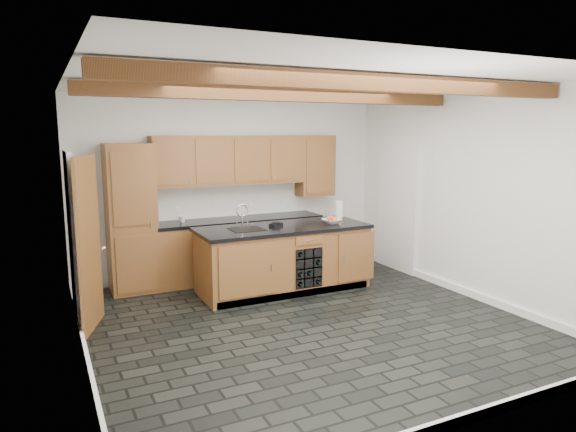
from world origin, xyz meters
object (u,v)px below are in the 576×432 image
at_px(fruit_bowl, 332,221).
at_px(paper_towel, 339,209).
at_px(kitchen_scale, 276,224).
at_px(island, 284,258).

height_order(fruit_bowl, paper_towel, paper_towel).
bearing_deg(kitchen_scale, fruit_bowl, -35.56).
relative_size(island, fruit_bowl, 9.01).
height_order(island, paper_towel, paper_towel).
xyz_separation_m(kitchen_scale, fruit_bowl, (0.83, -0.17, 0.01)).
relative_size(island, kitchen_scale, 11.37).
height_order(island, fruit_bowl, fruit_bowl).
distance_m(fruit_bowl, paper_towel, 0.58).
bearing_deg(kitchen_scale, island, -58.95).
distance_m(island, kitchen_scale, 0.51).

